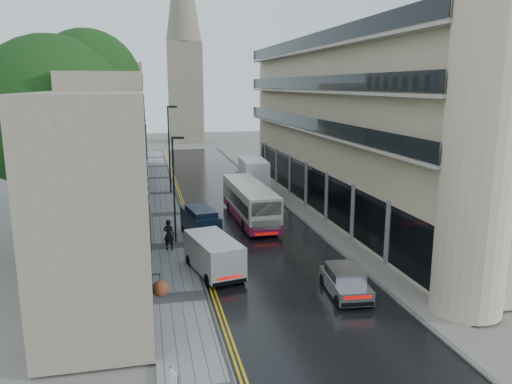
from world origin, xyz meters
name	(u,v)px	position (x,y,z in m)	size (l,w,h in m)	color
road	(236,212)	(0.00, 27.50, 0.01)	(9.00, 85.00, 0.02)	black
left_sidewalk	(166,215)	(-5.85, 27.50, 0.06)	(2.70, 85.00, 0.12)	gray
right_sidewalk	(298,208)	(5.40, 27.50, 0.06)	(1.80, 85.00, 0.12)	slate
old_shop_row	(117,140)	(-9.45, 30.00, 6.00)	(4.50, 56.00, 12.00)	gray
modern_block	(361,127)	(10.30, 26.00, 7.00)	(8.00, 40.00, 14.00)	beige
church_spire	(184,31)	(0.50, 82.00, 20.00)	(6.40, 6.40, 40.00)	gray
tree_near	(57,143)	(-12.50, 20.00, 6.95)	(10.56, 10.56, 13.89)	black
tree_far	(86,134)	(-12.20, 33.00, 6.23)	(9.24, 9.24, 12.46)	black
cream_bus	(244,212)	(-0.48, 21.68, 1.44)	(2.36, 10.39, 2.83)	silver
white_lorry	(245,181)	(1.43, 31.00, 1.87)	(2.12, 7.06, 3.71)	white
silver_hatchback	(338,292)	(1.44, 8.36, 0.75)	(1.70, 3.89, 1.46)	#9B9B9F
white_van	(208,267)	(-4.30, 12.14, 1.08)	(2.02, 4.71, 2.13)	silver
navy_van	(195,230)	(-4.30, 19.03, 1.15)	(1.78, 4.44, 2.27)	black
pedestrian	(169,235)	(-6.01, 18.35, 1.12)	(0.73, 0.48, 2.00)	black
lamp_post_near	(174,191)	(-5.50, 19.86, 3.63)	(0.79, 0.18, 7.03)	black
lamp_post_far	(169,150)	(-4.97, 36.00, 4.28)	(0.94, 0.21, 8.33)	black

